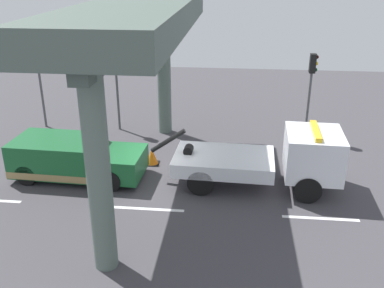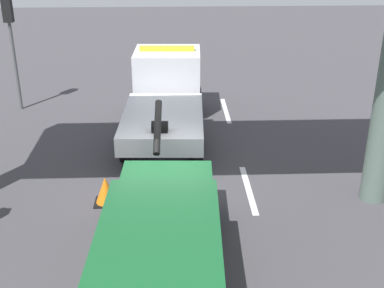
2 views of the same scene
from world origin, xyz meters
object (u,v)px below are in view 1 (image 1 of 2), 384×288
object	(u,v)px
towed_van_green	(73,159)
traffic_light_mid	(312,77)
traffic_light_near	(38,63)
traffic_light_far	(117,75)
traffic_cone_orange	(152,157)
tow_truck_white	(274,158)

from	to	relation	value
towed_van_green	traffic_light_mid	bearing A→B (deg)	28.48
traffic_light_near	traffic_light_far	world-z (taller)	traffic_light_near
towed_van_green	traffic_cone_orange	world-z (taller)	towed_van_green
towed_van_green	traffic_cone_orange	xyz separation A→B (m)	(2.95, 1.45, -0.44)
towed_van_green	traffic_light_far	world-z (taller)	traffic_light_far
traffic_light_mid	towed_van_green	bearing A→B (deg)	-151.52
traffic_light_near	traffic_light_mid	xyz separation A→B (m)	(13.50, 0.00, -0.36)
traffic_cone_orange	traffic_light_mid	bearing A→B (deg)	29.39
traffic_light_far	traffic_light_near	bearing A→B (deg)	180.00
traffic_light_far	traffic_light_mid	size ratio (longest dim) A/B	0.95
traffic_light_near	traffic_light_far	size ratio (longest dim) A/B	1.19
tow_truck_white	traffic_light_far	xyz separation A→B (m)	(-7.49, 5.46, 1.67)
traffic_light_mid	traffic_cone_orange	xyz separation A→B (m)	(-7.05, -3.97, -2.68)
tow_truck_white	traffic_light_far	bearing A→B (deg)	143.94
traffic_cone_orange	traffic_light_far	bearing A→B (deg)	121.65
tow_truck_white	traffic_light_near	xyz separation A→B (m)	(-11.50, 5.46, 2.17)
towed_van_green	traffic_light_far	distance (m)	5.83
traffic_cone_orange	traffic_light_near	bearing A→B (deg)	148.37
towed_van_green	traffic_light_near	size ratio (longest dim) A/B	1.14
traffic_light_near	traffic_light_mid	world-z (taller)	traffic_light_near
traffic_light_far	traffic_cone_orange	size ratio (longest dim) A/B	5.52
towed_van_green	traffic_light_near	world-z (taller)	traffic_light_near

